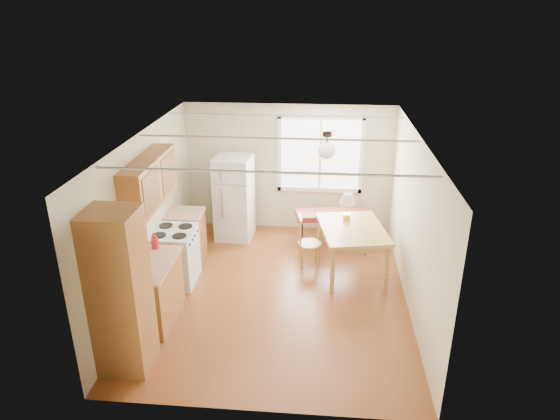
# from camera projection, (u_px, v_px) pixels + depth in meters

# --- Properties ---
(room_shell) EXTENTS (4.60, 5.60, 2.62)m
(room_shell) POSITION_uv_depth(u_px,v_px,m) (277.00, 220.00, 7.40)
(room_shell) COLOR #5E2C13
(room_shell) RESTS_ON ground
(kitchen_run) EXTENTS (0.65, 3.40, 2.20)m
(kitchen_run) POSITION_uv_depth(u_px,v_px,m) (153.00, 259.00, 7.12)
(kitchen_run) COLOR brown
(kitchen_run) RESTS_ON ground
(window_unit) EXTENTS (1.64, 0.05, 1.51)m
(window_unit) POSITION_uv_depth(u_px,v_px,m) (320.00, 154.00, 9.51)
(window_unit) COLOR white
(window_unit) RESTS_ON room_shell
(pendant_light) EXTENTS (0.26, 0.26, 0.40)m
(pendant_light) POSITION_uv_depth(u_px,v_px,m) (327.00, 149.00, 7.34)
(pendant_light) COLOR #302215
(pendant_light) RESTS_ON room_shell
(refrigerator) EXTENTS (0.72, 0.72, 1.61)m
(refrigerator) POSITION_uv_depth(u_px,v_px,m) (234.00, 198.00, 9.45)
(refrigerator) COLOR silver
(refrigerator) RESTS_ON ground
(bench) EXTENTS (1.38, 0.70, 0.61)m
(bench) POSITION_uv_depth(u_px,v_px,m) (331.00, 215.00, 9.36)
(bench) COLOR maroon
(bench) RESTS_ON ground
(dining_table) EXTENTS (1.24, 1.50, 0.84)m
(dining_table) POSITION_uv_depth(u_px,v_px,m) (352.00, 233.00, 8.17)
(dining_table) COLOR #A47E3F
(dining_table) RESTS_ON ground
(chair) EXTENTS (0.41, 0.40, 0.91)m
(chair) POSITION_uv_depth(u_px,v_px,m) (305.00, 239.00, 8.48)
(chair) COLOR #A47E3F
(chair) RESTS_ON ground
(table_lamp) EXTENTS (0.27, 0.27, 0.47)m
(table_lamp) POSITION_uv_depth(u_px,v_px,m) (348.00, 201.00, 8.30)
(table_lamp) COLOR gold
(table_lamp) RESTS_ON dining_table
(coffee_maker) EXTENTS (0.22, 0.25, 0.33)m
(coffee_maker) POSITION_uv_depth(u_px,v_px,m) (135.00, 272.00, 6.42)
(coffee_maker) COLOR black
(coffee_maker) RESTS_ON kitchen_run
(kettle) EXTENTS (0.11, 0.11, 0.22)m
(kettle) POSITION_uv_depth(u_px,v_px,m) (155.00, 243.00, 7.28)
(kettle) COLOR red
(kettle) RESTS_ON kitchen_run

